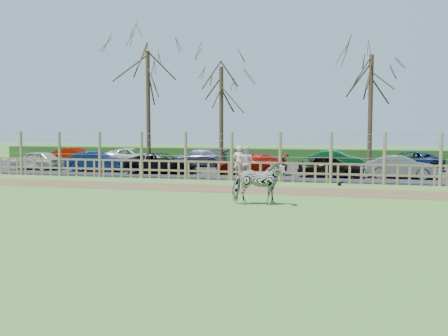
% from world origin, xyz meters
% --- Properties ---
extents(ground, '(120.00, 120.00, 0.00)m').
position_xyz_m(ground, '(0.00, 0.00, 0.00)').
color(ground, '#6CA042').
rests_on(ground, ground).
extents(dirt_strip, '(34.00, 2.80, 0.01)m').
position_xyz_m(dirt_strip, '(0.00, 4.50, 0.01)').
color(dirt_strip, brown).
rests_on(dirt_strip, ground).
extents(asphalt, '(44.00, 13.00, 0.04)m').
position_xyz_m(asphalt, '(0.00, 14.50, 0.02)').
color(asphalt, '#232326').
rests_on(asphalt, ground).
extents(hedge, '(46.00, 2.00, 1.10)m').
position_xyz_m(hedge, '(0.00, 21.50, 0.55)').
color(hedge, '#1E4716').
rests_on(hedge, ground).
extents(fence, '(30.16, 0.16, 2.50)m').
position_xyz_m(fence, '(0.00, 8.00, 0.80)').
color(fence, brown).
rests_on(fence, ground).
extents(tree_left, '(4.80, 4.80, 7.88)m').
position_xyz_m(tree_left, '(-6.50, 12.50, 5.62)').
color(tree_left, '#3D2B1E').
rests_on(tree_left, ground).
extents(tree_mid, '(4.80, 4.80, 6.83)m').
position_xyz_m(tree_mid, '(-2.00, 13.50, 4.87)').
color(tree_mid, '#3D2B1E').
rests_on(tree_mid, ground).
extents(tree_right, '(4.80, 4.80, 7.35)m').
position_xyz_m(tree_right, '(7.00, 14.00, 5.24)').
color(tree_right, '#3D2B1E').
rests_on(tree_right, ground).
extents(zebra, '(2.00, 1.19, 1.58)m').
position_xyz_m(zebra, '(2.82, 0.26, 0.79)').
color(zebra, gray).
rests_on(zebra, ground).
extents(visitor_a, '(0.70, 0.53, 1.72)m').
position_xyz_m(visitor_a, '(0.17, 8.89, 0.90)').
color(visitor_a, beige).
rests_on(visitor_a, asphalt).
extents(visitor_b, '(0.99, 0.87, 1.72)m').
position_xyz_m(visitor_b, '(0.63, 8.62, 0.90)').
color(visitor_b, '#F1BAD6').
rests_on(visitor_b, asphalt).
extents(crow, '(0.27, 0.20, 0.22)m').
position_xyz_m(crow, '(5.47, 7.00, 0.11)').
color(crow, black).
rests_on(crow, ground).
extents(car_0, '(3.58, 1.58, 1.20)m').
position_xyz_m(car_0, '(-13.68, 11.03, 0.64)').
color(car_0, beige).
rests_on(car_0, asphalt).
extents(car_1, '(3.71, 1.47, 1.20)m').
position_xyz_m(car_1, '(-9.28, 10.82, 0.64)').
color(car_1, '#0A1A49').
rests_on(car_1, asphalt).
extents(car_2, '(4.53, 2.51, 1.20)m').
position_xyz_m(car_2, '(-4.92, 10.72, 0.64)').
color(car_2, black).
rests_on(car_2, asphalt).
extents(car_3, '(4.19, 1.82, 1.20)m').
position_xyz_m(car_3, '(0.41, 11.21, 0.64)').
color(car_3, maroon).
rests_on(car_3, asphalt).
extents(car_4, '(3.52, 1.42, 1.20)m').
position_xyz_m(car_4, '(4.89, 10.65, 0.64)').
color(car_4, black).
rests_on(car_4, asphalt).
extents(car_5, '(3.73, 1.54, 1.20)m').
position_xyz_m(car_5, '(8.56, 11.00, 0.64)').
color(car_5, slate).
rests_on(car_5, asphalt).
extents(car_7, '(3.67, 1.35, 1.20)m').
position_xyz_m(car_7, '(-13.89, 16.07, 0.64)').
color(car_7, '#840F00').
rests_on(car_7, asphalt).
extents(car_8, '(4.46, 2.31, 1.20)m').
position_xyz_m(car_8, '(-9.32, 16.04, 0.64)').
color(car_8, white).
rests_on(car_8, asphalt).
extents(car_9, '(4.20, 1.84, 1.20)m').
position_xyz_m(car_9, '(-4.38, 16.14, 0.64)').
color(car_9, '#515566').
rests_on(car_9, asphalt).
extents(car_11, '(3.71, 1.47, 1.20)m').
position_xyz_m(car_11, '(4.98, 16.27, 0.64)').
color(car_11, '#0D5624').
rests_on(car_11, asphalt).
extents(car_12, '(4.37, 2.12, 1.20)m').
position_xyz_m(car_12, '(9.37, 16.23, 0.64)').
color(car_12, '#152148').
rests_on(car_12, asphalt).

